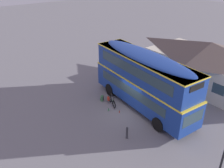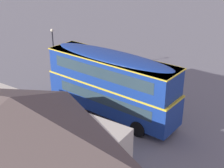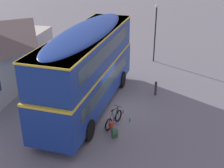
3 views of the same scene
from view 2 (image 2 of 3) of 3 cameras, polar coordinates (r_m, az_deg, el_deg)
ground_plane at (r=23.74m, az=1.78°, el=-4.46°), size 120.00×120.00×0.00m
double_decker_bus at (r=21.64m, az=-0.21°, el=0.38°), size 10.43×2.88×4.79m
touring_bicycle at (r=23.26m, az=6.21°, el=-4.21°), size 1.67×0.62×1.03m
backpack_on_ground at (r=23.15m, az=8.72°, el=-4.75°), size 0.34×0.35×0.56m
water_bottle_red_squeeze at (r=24.20m, az=3.51°, el=-3.64°), size 0.06×0.06×0.22m
water_bottle_green_metal at (r=24.26m, az=5.77°, el=-3.61°), size 0.08×0.08×0.24m
pub_building at (r=17.38m, az=-17.86°, el=-8.77°), size 12.19×6.81×4.43m
street_lamp at (r=29.00m, az=-11.03°, el=6.75°), size 0.28×0.28×4.71m
kerb_bollard at (r=26.58m, az=0.19°, el=0.03°), size 0.16×0.16×0.97m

